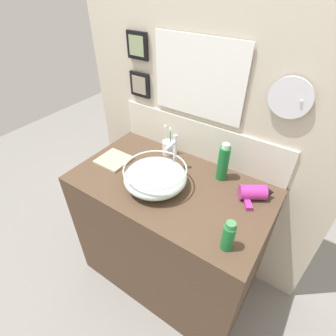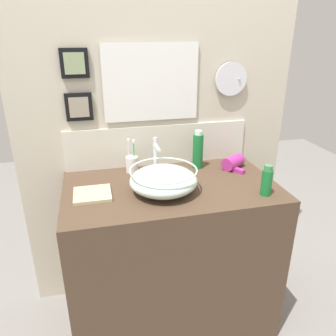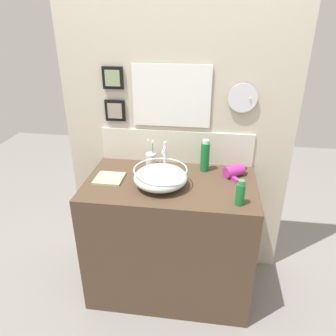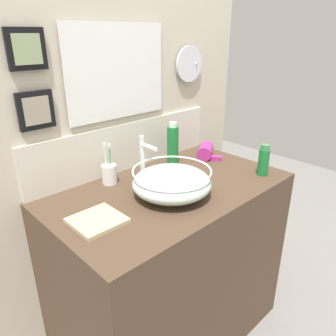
{
  "view_description": "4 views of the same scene",
  "coord_description": "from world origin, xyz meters",
  "px_view_note": "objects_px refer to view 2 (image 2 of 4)",
  "views": [
    {
      "loc": [
        0.6,
        -0.91,
        1.84
      ],
      "look_at": [
        -0.02,
        0.0,
        0.99
      ],
      "focal_mm": 28.0,
      "sensor_mm": 36.0,
      "label": 1
    },
    {
      "loc": [
        -0.38,
        -1.5,
        1.63
      ],
      "look_at": [
        -0.02,
        0.0,
        0.99
      ],
      "focal_mm": 35.0,
      "sensor_mm": 36.0,
      "label": 2
    },
    {
      "loc": [
        0.25,
        -1.86,
        1.9
      ],
      "look_at": [
        -0.02,
        0.0,
        0.99
      ],
      "focal_mm": 35.0,
      "sensor_mm": 36.0,
      "label": 3
    },
    {
      "loc": [
        -0.94,
        -0.96,
        1.54
      ],
      "look_at": [
        -0.02,
        0.0,
        0.99
      ],
      "focal_mm": 35.0,
      "sensor_mm": 36.0,
      "label": 4
    }
  ],
  "objects_px": {
    "hair_drier": "(235,162)",
    "soap_dispenser": "(267,181)",
    "glass_bowl_sink": "(163,180)",
    "faucet": "(156,156)",
    "shampoo_bottle": "(198,150)",
    "toothbrush_cup": "(132,164)",
    "hand_towel": "(92,194)"
  },
  "relations": [
    {
      "from": "hair_drier",
      "to": "soap_dispenser",
      "type": "height_order",
      "value": "soap_dispenser"
    },
    {
      "from": "glass_bowl_sink",
      "to": "soap_dispenser",
      "type": "relative_size",
      "value": 2.17
    },
    {
      "from": "faucet",
      "to": "hair_drier",
      "type": "height_order",
      "value": "faucet"
    },
    {
      "from": "faucet",
      "to": "soap_dispenser",
      "type": "distance_m",
      "value": 0.59
    },
    {
      "from": "soap_dispenser",
      "to": "shampoo_bottle",
      "type": "xyz_separation_m",
      "value": [
        -0.22,
        0.41,
        0.03
      ]
    },
    {
      "from": "glass_bowl_sink",
      "to": "soap_dispenser",
      "type": "bearing_deg",
      "value": -17.01
    },
    {
      "from": "shampoo_bottle",
      "to": "toothbrush_cup",
      "type": "bearing_deg",
      "value": 175.74
    },
    {
      "from": "hair_drier",
      "to": "hand_towel",
      "type": "height_order",
      "value": "hair_drier"
    },
    {
      "from": "hair_drier",
      "to": "toothbrush_cup",
      "type": "bearing_deg",
      "value": 172.15
    },
    {
      "from": "faucet",
      "to": "soap_dispenser",
      "type": "relative_size",
      "value": 1.45
    },
    {
      "from": "soap_dispenser",
      "to": "shampoo_bottle",
      "type": "relative_size",
      "value": 0.69
    },
    {
      "from": "faucet",
      "to": "toothbrush_cup",
      "type": "xyz_separation_m",
      "value": [
        -0.12,
        0.11,
        -0.08
      ]
    },
    {
      "from": "faucet",
      "to": "shampoo_bottle",
      "type": "relative_size",
      "value": 1.0
    },
    {
      "from": "faucet",
      "to": "hair_drier",
      "type": "xyz_separation_m",
      "value": [
        0.48,
        0.03,
        -0.09
      ]
    },
    {
      "from": "toothbrush_cup",
      "to": "glass_bowl_sink",
      "type": "bearing_deg",
      "value": -68.01
    },
    {
      "from": "faucet",
      "to": "glass_bowl_sink",
      "type": "bearing_deg",
      "value": -90.0
    },
    {
      "from": "glass_bowl_sink",
      "to": "shampoo_bottle",
      "type": "height_order",
      "value": "shampoo_bottle"
    },
    {
      "from": "glass_bowl_sink",
      "to": "hand_towel",
      "type": "bearing_deg",
      "value": 173.56
    },
    {
      "from": "glass_bowl_sink",
      "to": "hair_drier",
      "type": "xyz_separation_m",
      "value": [
        0.48,
        0.21,
        -0.03
      ]
    },
    {
      "from": "glass_bowl_sink",
      "to": "shampoo_bottle",
      "type": "distance_m",
      "value": 0.38
    },
    {
      "from": "toothbrush_cup",
      "to": "hair_drier",
      "type": "bearing_deg",
      "value": -7.85
    },
    {
      "from": "faucet",
      "to": "hand_towel",
      "type": "height_order",
      "value": "faucet"
    },
    {
      "from": "hair_drier",
      "to": "glass_bowl_sink",
      "type": "bearing_deg",
      "value": -156.29
    },
    {
      "from": "toothbrush_cup",
      "to": "shampoo_bottle",
      "type": "bearing_deg",
      "value": -4.26
    },
    {
      "from": "toothbrush_cup",
      "to": "shampoo_bottle",
      "type": "height_order",
      "value": "shampoo_bottle"
    },
    {
      "from": "faucet",
      "to": "hand_towel",
      "type": "bearing_deg",
      "value": -157.89
    },
    {
      "from": "hair_drier",
      "to": "toothbrush_cup",
      "type": "height_order",
      "value": "toothbrush_cup"
    },
    {
      "from": "hand_towel",
      "to": "faucet",
      "type": "bearing_deg",
      "value": 22.11
    },
    {
      "from": "hair_drier",
      "to": "hand_towel",
      "type": "relative_size",
      "value": 1.07
    },
    {
      "from": "toothbrush_cup",
      "to": "shampoo_bottle",
      "type": "distance_m",
      "value": 0.39
    },
    {
      "from": "toothbrush_cup",
      "to": "soap_dispenser",
      "type": "bearing_deg",
      "value": -36.24
    },
    {
      "from": "faucet",
      "to": "toothbrush_cup",
      "type": "distance_m",
      "value": 0.18
    }
  ]
}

